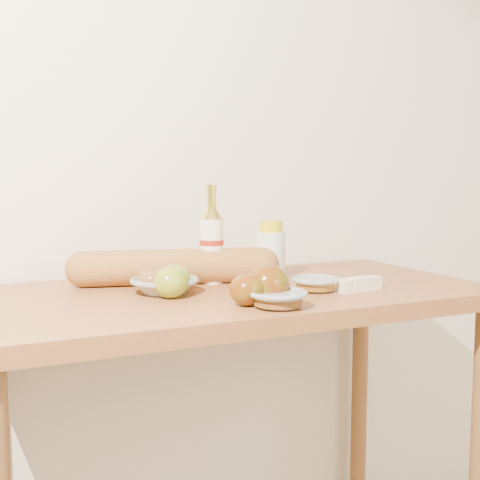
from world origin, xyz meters
The scene contains 13 objects.
back_wall centered at (0.00, 1.51, 1.30)m, with size 3.50×0.02×2.60m, color silver.
table centered at (0.00, 1.18, 0.78)m, with size 1.20×0.60×0.90m.
bourbon_bottle centered at (-0.02, 1.28, 1.00)m, with size 0.07×0.07×0.25m.
cream_bottle centered at (0.14, 1.27, 0.97)m, with size 0.10×0.10×0.15m.
egg_bowl centered at (-0.17, 1.20, 0.92)m, with size 0.19×0.19×0.06m.
baguette centered at (-0.11, 1.30, 0.94)m, with size 0.53×0.21×0.09m.
apple_yellowgreen centered at (-0.17, 1.14, 0.94)m, with size 0.09×0.09×0.07m.
apple_redgreen_front centered at (-0.06, 1.00, 0.93)m, with size 0.09×0.09×0.07m.
apple_redgreen_right centered at (0.00, 1.00, 0.94)m, with size 0.10×0.10×0.08m.
sugar_bowl centered at (0.00, 0.95, 0.92)m, with size 0.14×0.14×0.03m.
syrup_bowl centered at (0.16, 1.08, 0.92)m, with size 0.11×0.11×0.03m.
butter_stick centered at (0.26, 1.03, 0.92)m, with size 0.12×0.04×0.03m.
apple_extra centered at (-0.16, 1.16, 0.94)m, with size 0.09×0.09×0.07m.
Camera 1 is at (-0.58, -0.11, 1.16)m, focal length 45.00 mm.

